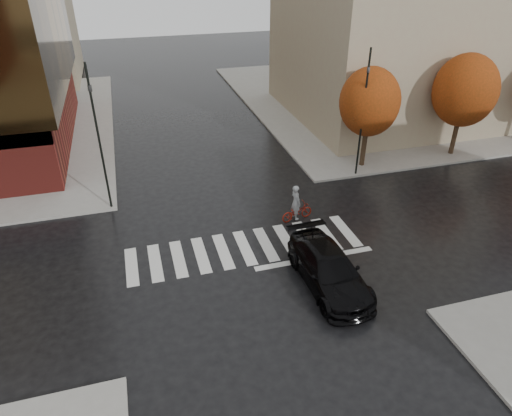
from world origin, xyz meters
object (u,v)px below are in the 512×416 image
Objects in this scene: traffic_light_nw at (97,129)px; sedan at (329,269)px; cyclist at (297,208)px; traffic_light_ne at (364,105)px; fire_hydrant at (47,180)px.

sedan is at bearing 19.12° from traffic_light_nw.
traffic_light_ne reaches higher than cyclist.
fire_hydrant is at bearing -159.74° from traffic_light_nw.
cyclist is 0.26× the size of traffic_light_nw.
cyclist is 2.84× the size of fire_hydrant.
traffic_light_nw is (-9.68, 4.02, 4.10)m from cyclist.
sedan reaches higher than fire_hydrant.
traffic_light_ne is 10.64× the size of fire_hydrant.
cyclist is 11.25m from traffic_light_nw.
sedan is 5.51m from cyclist.
cyclist is 7.98m from traffic_light_ne.
traffic_light_ne is at bearing -11.02° from fire_hydrant.
fire_hydrant is at bearing 48.16° from cyclist.
sedan is 2.67× the size of cyclist.
sedan is at bearing 162.46° from cyclist.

